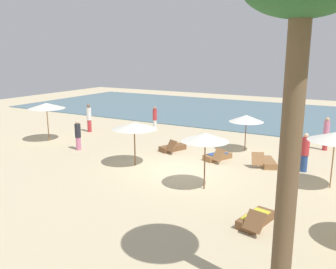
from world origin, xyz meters
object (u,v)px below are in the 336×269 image
Objects in this scene: umbrella_5 at (205,137)px; person_0 at (155,118)px; umbrella_0 at (134,126)px; lounger_1 at (267,162)px; person_3 at (326,133)px; palm_1 at (301,14)px; umbrella_4 at (246,118)px; lounger_0 at (218,156)px; person_1 at (78,135)px; umbrella_1 at (46,106)px; person_4 at (305,152)px; umbrella_6 at (335,137)px; person_2 at (89,118)px; lounger_2 at (173,148)px; lounger_3 at (256,220)px.

person_0 is (-7.49, 8.45, -1.26)m from umbrella_5.
lounger_1 is at bearing 29.19° from umbrella_0.
umbrella_5 reaches higher than person_3.
umbrella_0 is 0.30× the size of palm_1.
umbrella_4 reaches higher than lounger_0.
person_0 is at bearing 81.35° from person_1.
person_3 is at bearing 21.85° from umbrella_1.
umbrella_5 is 1.28× the size of person_4.
palm_1 is (2.76, -9.66, 5.81)m from lounger_1.
umbrella_5 is 9.39m from person_3.
umbrella_6 is 8.86m from palm_1.
umbrella_0 reaches higher than person_1.
umbrella_4 reaches higher than person_2.
person_3 is (7.60, 7.48, -0.99)m from umbrella_0.
palm_1 reaches higher than lounger_1.
lounger_0 is 2.43m from lounger_1.
person_3 is (15.02, 6.03, -1.22)m from umbrella_1.
umbrella_1 reaches higher than person_3.
lounger_2 is 6.95m from person_4.
person_3 reaches higher than lounger_0.
umbrella_1 is at bearing -97.85° from person_2.
umbrella_5 is 8.79m from person_1.
palm_1 is at bearing -38.47° from umbrella_0.
person_2 reaches higher than lounger_0.
person_0 is (-10.15, 10.46, 0.68)m from lounger_3.
umbrella_4 is 1.16× the size of lounger_2.
umbrella_5 reaches higher than person_4.
person_0 is at bearing 55.03° from umbrella_1.
palm_1 reaches higher than lounger_2.
umbrella_1 reaches higher than umbrella_0.
umbrella_0 is 1.21× the size of lounger_2.
person_4 is at bearing 22.88° from umbrella_0.
umbrella_1 reaches higher than lounger_1.
lounger_2 is 1.05× the size of person_1.
person_3 is at bearing 44.54° from umbrella_0.
palm_1 is (15.26, -11.23, 5.01)m from person_2.
person_2 is at bearing -144.15° from person_0.
umbrella_0 is at bearing 154.88° from lounger_3.
umbrella_5 is 7.83m from palm_1.
lounger_1 is 1.03× the size of person_0.
umbrella_4 is 1.08× the size of person_3.
umbrella_6 is 2.42m from person_4.
person_0 is (-3.35, 7.27, -1.08)m from umbrella_0.
umbrella_1 is at bearing -158.15° from person_3.
person_0 is 0.89× the size of person_2.
palm_1 is (1.48, -3.39, 5.80)m from lounger_3.
person_4 is (-0.39, -4.44, -0.05)m from person_3.
umbrella_1 is 10.80m from lounger_0.
lounger_2 is at bearing 135.53° from lounger_3.
umbrella_4 is 1.21× the size of person_1.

